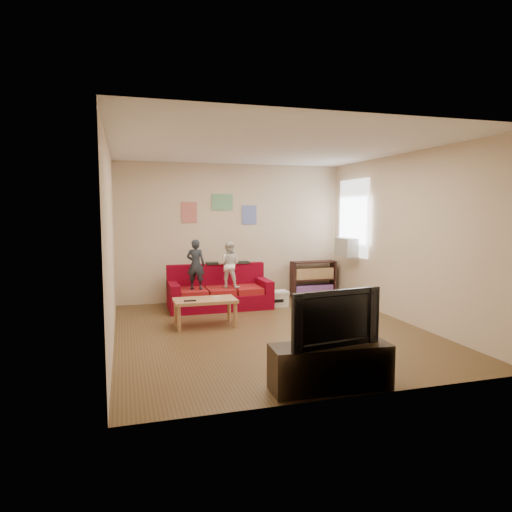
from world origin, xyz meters
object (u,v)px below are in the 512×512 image
object	(u,v)px
sofa	(219,293)
television	(331,317)
coffee_table	(205,303)
bookshelf	(313,281)
file_box	(276,298)
child_b	(229,265)
child_a	(196,264)
tv_stand	(330,367)

from	to	relation	value
sofa	television	size ratio (longest dim) A/B	1.85
television	sofa	bearing A→B (deg)	85.97
coffee_table	bookshelf	world-z (taller)	bookshelf
file_box	child_b	bearing A→B (deg)	178.70
bookshelf	file_box	distance (m)	1.23
sofa	coffee_table	size ratio (longest dim) A/B	1.93
child_a	sofa	bearing A→B (deg)	-137.01
file_box	coffee_table	bearing A→B (deg)	-144.85
file_box	television	distance (m)	4.01
coffee_table	television	world-z (taller)	television
file_box	tv_stand	distance (m)	3.97
child_b	television	bearing A→B (deg)	117.17
child_a	child_b	distance (m)	0.60
coffee_table	bookshelf	bearing A→B (deg)	34.19
sofa	file_box	size ratio (longest dim) A/B	4.46
television	child_a	bearing A→B (deg)	92.63
sofa	child_b	size ratio (longest dim) A/B	2.17
sofa	television	xyz separation A→B (m)	(0.30, -4.08, 0.47)
child_b	coffee_table	world-z (taller)	child_b
child_b	television	world-z (taller)	child_b
child_a	child_b	size ratio (longest dim) A/B	1.06
child_a	bookshelf	xyz separation A→B (m)	(2.53, 0.64, -0.51)
tv_stand	sofa	bearing A→B (deg)	97.06
bookshelf	tv_stand	bearing A→B (deg)	-111.31
sofa	bookshelf	bearing A→B (deg)	12.79
coffee_table	bookshelf	xyz separation A→B (m)	(2.56, 1.74, -0.04)
file_box	television	bearing A→B (deg)	-100.94
child_a	child_b	world-z (taller)	child_a
tv_stand	television	bearing A→B (deg)	0.00
child_b	bookshelf	bearing A→B (deg)	-136.92
coffee_table	file_box	bearing A→B (deg)	35.15
television	tv_stand	bearing A→B (deg)	0.00
child_a	bookshelf	bearing A→B (deg)	-142.78
file_box	sofa	bearing A→B (deg)	170.14
bookshelf	child_b	bearing A→B (deg)	-161.79
bookshelf	tv_stand	size ratio (longest dim) A/B	0.76
bookshelf	file_box	world-z (taller)	bookshelf
child_b	coffee_table	size ratio (longest dim) A/B	0.89
child_a	coffee_table	size ratio (longest dim) A/B	0.94
bookshelf	tv_stand	xyz separation A→B (m)	(-1.78, -4.55, -0.10)
bookshelf	television	xyz separation A→B (m)	(-1.78, -4.55, 0.41)
bookshelf	child_a	bearing A→B (deg)	-165.91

